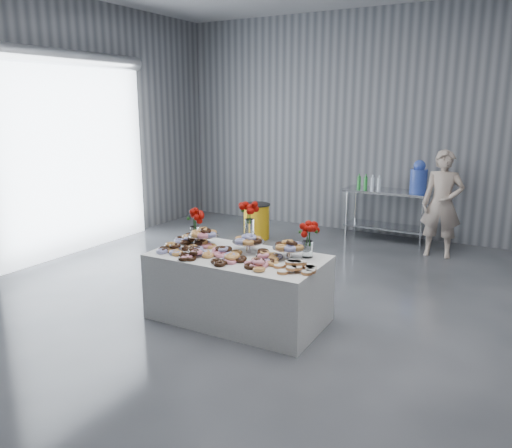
{
  "coord_description": "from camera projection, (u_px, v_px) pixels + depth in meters",
  "views": [
    {
      "loc": [
        2.53,
        -4.51,
        2.36
      ],
      "look_at": [
        -0.27,
        0.42,
        1.0
      ],
      "focal_mm": 35.0,
      "sensor_mm": 36.0,
      "label": 1
    }
  ],
  "objects": [
    {
      "name": "danish_pile",
      "position": [
        295.0,
        264.0,
        4.97
      ],
      "size": [
        0.48,
        0.48,
        0.11
      ],
      "primitive_type": null,
      "color": "white",
      "rests_on": "display_table"
    },
    {
      "name": "prep_table",
      "position": [
        387.0,
        206.0,
        8.76
      ],
      "size": [
        1.5,
        0.6,
        0.9
      ],
      "color": "silver",
      "rests_on": "ground"
    },
    {
      "name": "cake_stand_mid",
      "position": [
        248.0,
        240.0,
        5.54
      ],
      "size": [
        0.36,
        0.36,
        0.17
      ],
      "color": "silver",
      "rests_on": "display_table"
    },
    {
      "name": "cake_stand_left",
      "position": [
        204.0,
        234.0,
        5.82
      ],
      "size": [
        0.36,
        0.36,
        0.17
      ],
      "color": "silver",
      "rests_on": "display_table"
    },
    {
      "name": "bouquet_left",
      "position": [
        194.0,
        217.0,
        5.96
      ],
      "size": [
        0.26,
        0.26,
        0.42
      ],
      "color": "white",
      "rests_on": "display_table"
    },
    {
      "name": "water_jug",
      "position": [
        419.0,
        178.0,
        8.4
      ],
      "size": [
        0.28,
        0.28,
        0.55
      ],
      "color": "blue",
      "rests_on": "prep_table"
    },
    {
      "name": "bouquet_center",
      "position": [
        249.0,
        215.0,
        5.7
      ],
      "size": [
        0.26,
        0.26,
        0.57
      ],
      "color": "silver",
      "rests_on": "display_table"
    },
    {
      "name": "drink_bottles",
      "position": [
        369.0,
        182.0,
        8.73
      ],
      "size": [
        0.54,
        0.08,
        0.27
      ],
      "primitive_type": null,
      "color": "#268C33",
      "rests_on": "prep_table"
    },
    {
      "name": "cake_stand_right",
      "position": [
        289.0,
        246.0,
        5.3
      ],
      "size": [
        0.36,
        0.36,
        0.17
      ],
      "color": "silver",
      "rests_on": "display_table"
    },
    {
      "name": "person",
      "position": [
        442.0,
        204.0,
        7.78
      ],
      "size": [
        0.66,
        0.47,
        1.69
      ],
      "primitive_type": "imported",
      "rotation": [
        0.0,
        0.0,
        0.11
      ],
      "color": "#CC8C93",
      "rests_on": "ground"
    },
    {
      "name": "trash_barrel",
      "position": [
        257.0,
        221.0,
        8.94
      ],
      "size": [
        0.49,
        0.49,
        0.63
      ],
      "rotation": [
        0.0,
        0.0,
        -0.08
      ],
      "color": "yellow",
      "rests_on": "ground"
    },
    {
      "name": "display_table",
      "position": [
        238.0,
        287.0,
        5.55
      ],
      "size": [
        1.92,
        1.03,
        0.75
      ],
      "primitive_type": "cube",
      "rotation": [
        0.0,
        0.0,
        0.02
      ],
      "color": "white",
      "rests_on": "ground"
    },
    {
      "name": "donut_mounds",
      "position": [
        235.0,
        252.0,
        5.41
      ],
      "size": [
        1.82,
        0.83,
        0.09
      ],
      "primitive_type": null,
      "rotation": [
        0.0,
        0.0,
        0.02
      ],
      "color": "gold",
      "rests_on": "display_table"
    },
    {
      "name": "room_walls",
      "position": [
        239.0,
        77.0,
        5.15
      ],
      "size": [
        8.04,
        9.04,
        4.02
      ],
      "color": "slate",
      "rests_on": "ground"
    },
    {
      "name": "ground",
      "position": [
        258.0,
        321.0,
        5.58
      ],
      "size": [
        9.0,
        9.0,
        0.0
      ],
      "primitive_type": "plane",
      "color": "#33363B",
      "rests_on": "ground"
    },
    {
      "name": "bouquet_right",
      "position": [
        308.0,
        231.0,
        5.32
      ],
      "size": [
        0.26,
        0.26,
        0.42
      ],
      "color": "white",
      "rests_on": "display_table"
    }
  ]
}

